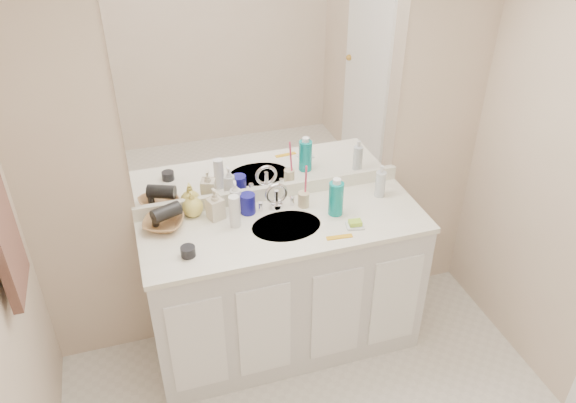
{
  "coord_description": "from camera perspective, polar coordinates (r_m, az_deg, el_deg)",
  "views": [
    {
      "loc": [
        -0.71,
        -1.28,
        2.59
      ],
      "look_at": [
        0.0,
        0.97,
        1.05
      ],
      "focal_mm": 35.0,
      "sensor_mm": 36.0,
      "label": 1
    }
  ],
  "objects": [
    {
      "name": "green_soap",
      "position": [
        2.94,
        6.84,
        -2.16
      ],
      "size": [
        0.07,
        0.05,
        0.02
      ],
      "primitive_type": "cube",
      "rotation": [
        0.0,
        0.0,
        -0.12
      ],
      "color": "#A3D834",
      "rests_on": "soap_dish"
    },
    {
      "name": "countertop",
      "position": [
        2.96,
        -0.29,
        -2.5
      ],
      "size": [
        1.52,
        0.57,
        0.03
      ],
      "primitive_type": "cube",
      "color": "white",
      "rests_on": "vanity_cabinet"
    },
    {
      "name": "hair_dryer",
      "position": [
        2.95,
        -12.27,
        -1.07
      ],
      "size": [
        0.17,
        0.13,
        0.08
      ],
      "primitive_type": "cylinder",
      "rotation": [
        0.0,
        1.57,
        0.39
      ],
      "color": "black",
      "rests_on": "wicker_basket"
    },
    {
      "name": "mirror",
      "position": [
        2.86,
        -1.96,
        11.97
      ],
      "size": [
        1.48,
        0.01,
        1.2
      ],
      "primitive_type": "cube",
      "color": "white",
      "rests_on": "wall_back"
    },
    {
      "name": "orange_comb",
      "position": [
        2.87,
        5.25,
        -3.61
      ],
      "size": [
        0.14,
        0.04,
        0.01
      ],
      "primitive_type": "cube",
      "rotation": [
        0.0,
        0.0,
        -0.09
      ],
      "color": "gold",
      "rests_on": "countertop"
    },
    {
      "name": "faucet",
      "position": [
        3.05,
        -1.18,
        0.24
      ],
      "size": [
        0.02,
        0.02,
        0.11
      ],
      "primitive_type": "cylinder",
      "color": "silver",
      "rests_on": "countertop"
    },
    {
      "name": "soap_bottle_white",
      "position": [
        3.01,
        -5.36,
        0.47
      ],
      "size": [
        0.08,
        0.08,
        0.19
      ],
      "primitive_type": "imported",
      "rotation": [
        0.0,
        0.0,
        -0.13
      ],
      "color": "white",
      "rests_on": "countertop"
    },
    {
      "name": "mouthwash_bottle",
      "position": [
        2.99,
        4.9,
        0.3
      ],
      "size": [
        0.1,
        0.1,
        0.19
      ],
      "primitive_type": "cylinder",
      "rotation": [
        0.0,
        0.0,
        -0.38
      ],
      "color": "#0B8C8A",
      "rests_on": "countertop"
    },
    {
      "name": "hand_towel",
      "position": [
        2.51,
        -26.86,
        -3.2
      ],
      "size": [
        0.04,
        0.32,
        0.55
      ],
      "primitive_type": "cube",
      "color": "#402922",
      "rests_on": "towel_ring"
    },
    {
      "name": "soap_dish",
      "position": [
        2.95,
        6.81,
        -2.46
      ],
      "size": [
        0.1,
        0.09,
        0.01
      ],
      "primitive_type": "cube",
      "rotation": [
        0.0,
        0.0,
        -0.21
      ],
      "color": "white",
      "rests_on": "countertop"
    },
    {
      "name": "wall_back",
      "position": [
        3.01,
        -1.86,
        5.61
      ],
      "size": [
        2.6,
        0.02,
        2.4
      ],
      "primitive_type": "cube",
      "color": "beige",
      "rests_on": "floor"
    },
    {
      "name": "sink_basin",
      "position": [
        2.95,
        -0.17,
        -2.67
      ],
      "size": [
        0.37,
        0.37,
        0.02
      ],
      "primitive_type": "cylinder",
      "color": "beige",
      "rests_on": "countertop"
    },
    {
      "name": "blue_mug",
      "position": [
        3.02,
        -4.11,
        -0.22
      ],
      "size": [
        0.1,
        0.1,
        0.11
      ],
      "primitive_type": "cylinder",
      "rotation": [
        0.0,
        0.0,
        -0.25
      ],
      "color": "navy",
      "rests_on": "countertop"
    },
    {
      "name": "vanity_cabinet",
      "position": [
        3.24,
        -0.27,
        -8.84
      ],
      "size": [
        1.5,
        0.55,
        0.85
      ],
      "primitive_type": "cube",
      "color": "silver",
      "rests_on": "floor"
    },
    {
      "name": "soap_bottle_cream",
      "position": [
        2.98,
        -7.41,
        -0.24
      ],
      "size": [
        0.1,
        0.1,
        0.18
      ],
      "primitive_type": "imported",
      "rotation": [
        0.0,
        0.0,
        0.32
      ],
      "color": "beige",
      "rests_on": "countertop"
    },
    {
      "name": "soap_bottle_yellow",
      "position": [
        3.03,
        -9.69,
        -0.2
      ],
      "size": [
        0.12,
        0.12,
        0.14
      ],
      "primitive_type": "imported",
      "rotation": [
        0.0,
        0.0,
        0.03
      ],
      "color": "#E1CE57",
      "rests_on": "countertop"
    },
    {
      "name": "toothbrush",
      "position": [
        3.02,
        1.81,
        1.97
      ],
      "size": [
        0.02,
        0.04,
        0.22
      ],
      "primitive_type": "cylinder",
      "rotation": [
        0.14,
        0.0,
        -0.2
      ],
      "color": "#E83D65",
      "rests_on": "tan_cup"
    },
    {
      "name": "backsplash",
      "position": [
        3.14,
        -1.69,
        0.95
      ],
      "size": [
        1.52,
        0.03,
        0.08
      ],
      "primitive_type": "cube",
      "color": "white",
      "rests_on": "countertop"
    },
    {
      "name": "tan_cup",
      "position": [
        3.07,
        1.6,
        0.22
      ],
      "size": [
        0.08,
        0.08,
        0.08
      ],
      "primitive_type": "cylinder",
      "rotation": [
        0.0,
        0.0,
        -0.26
      ],
      "color": "beige",
      "rests_on": "countertop"
    },
    {
      "name": "wicker_basket",
      "position": [
        2.98,
        -12.51,
        -2.16
      ],
      "size": [
        0.27,
        0.27,
        0.05
      ],
      "primitive_type": "imported",
      "rotation": [
        0.0,
        0.0,
        -0.37
      ],
      "color": "#9C6B3E",
      "rests_on": "countertop"
    },
    {
      "name": "extra_white_bottle",
      "position": [
        2.9,
        -5.45,
        -1.01
      ],
      "size": [
        0.07,
        0.07,
        0.18
      ],
      "primitive_type": "cylinder",
      "rotation": [
        0.0,
        0.0,
        -0.4
      ],
      "color": "white",
      "rests_on": "countertop"
    },
    {
      "name": "dark_jar",
      "position": [
        2.77,
        -10.12,
        -5.02
      ],
      "size": [
        0.09,
        0.09,
        0.05
      ],
      "primitive_type": "cylinder",
      "rotation": [
        0.0,
        0.0,
        -0.38
      ],
      "color": "black",
      "rests_on": "countertop"
    },
    {
      "name": "clear_pump_bottle",
      "position": [
        3.19,
        9.36,
        1.76
      ],
      "size": [
        0.06,
        0.06,
        0.15
      ],
      "primitive_type": "cylinder",
      "rotation": [
        0.0,
        0.0,
        -0.06
      ],
      "color": "silver",
      "rests_on": "countertop"
    }
  ]
}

